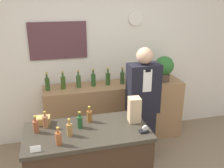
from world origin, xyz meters
The scene contains 23 objects.
back_wall centered at (-0.01, 2.00, 1.35)m, with size 5.20×0.09×2.70m.
back_shelf centered at (0.20, 1.71, 0.47)m, with size 2.12×0.46×0.93m.
display_counter centered at (-0.41, 0.51, 0.46)m, with size 1.26×0.65×0.92m.
shopkeeper centered at (0.42, 1.11, 0.80)m, with size 0.40×0.25×1.60m.
potted_plant centered at (0.98, 1.67, 1.15)m, with size 0.29×0.29×0.39m.
paper_bag centered at (0.11, 0.57, 1.05)m, with size 0.13×0.13×0.27m.
tape_dispenser centered at (0.14, 0.33, 0.94)m, with size 0.09×0.06×0.07m.
price_card_left centered at (-0.90, 0.25, 0.94)m, with size 0.09×0.02×0.06m.
gift_box centered at (-0.84, 0.76, 0.95)m, with size 0.16×0.13×0.08m.
counter_bottle_0 centered at (-0.91, 0.59, 0.98)m, with size 0.06×0.06×0.18m.
counter_bottle_1 centered at (-0.81, 0.67, 0.98)m, with size 0.06×0.06×0.18m.
counter_bottle_2 centered at (-0.70, 0.31, 0.98)m, with size 0.06×0.06×0.18m.
counter_bottle_3 centered at (-0.59, 0.45, 0.98)m, with size 0.06×0.06×0.18m.
counter_bottle_4 centered at (-0.47, 0.58, 0.98)m, with size 0.06×0.06×0.18m.
counter_bottle_5 centered at (-0.35, 0.68, 0.98)m, with size 0.06×0.06×0.18m.
shelf_bottle_0 centered at (-0.78, 1.71, 1.03)m, with size 0.07×0.07×0.26m.
shelf_bottle_1 centered at (-0.56, 1.72, 1.03)m, with size 0.07×0.07×0.26m.
shelf_bottle_2 centered at (-0.34, 1.71, 1.03)m, with size 0.07×0.07×0.26m.
shelf_bottle_3 centered at (-0.12, 1.73, 1.03)m, with size 0.07×0.07×0.26m.
shelf_bottle_4 centered at (0.10, 1.73, 1.03)m, with size 0.07×0.07×0.26m.
shelf_bottle_5 centered at (0.32, 1.71, 1.03)m, with size 0.07×0.07×0.26m.
shelf_bottle_6 centered at (0.54, 1.71, 1.03)m, with size 0.07×0.07×0.26m.
shelf_bottle_7 centered at (0.76, 1.70, 1.03)m, with size 0.07×0.07×0.26m.
Camera 1 is at (-0.72, -1.70, 2.21)m, focal length 40.00 mm.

